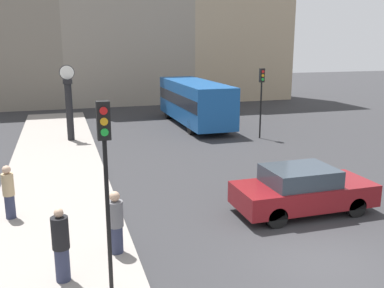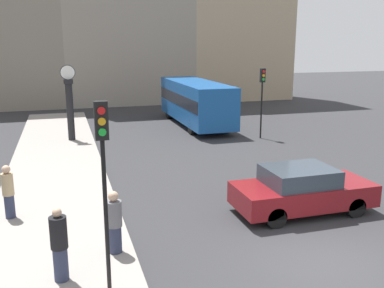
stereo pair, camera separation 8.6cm
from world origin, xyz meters
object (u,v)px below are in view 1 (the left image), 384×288
street_clock (69,105)px  traffic_light_near (105,160)px  bus_distant (194,100)px  pedestrian_tan_coat (9,192)px  sedan_car (302,190)px  traffic_light_far (261,89)px  pedestrian_black_jacket (61,245)px  pedestrian_grey_jacket (116,223)px

street_clock → traffic_light_near: bearing=-88.8°
bus_distant → pedestrian_tan_coat: bearing=-127.1°
sedan_car → pedestrian_tan_coat: bearing=167.6°
traffic_light_far → pedestrian_tan_coat: traffic_light_far is taller
pedestrian_black_jacket → traffic_light_far: bearing=48.8°
sedan_car → pedestrian_tan_coat: 9.05m
bus_distant → pedestrian_black_jacket: (-8.59, -17.41, -0.64)m
pedestrian_tan_coat → sedan_car: bearing=-12.4°
bus_distant → traffic_light_near: (-7.62, -18.21, 1.42)m
traffic_light_far → pedestrian_black_jacket: 16.69m
traffic_light_near → pedestrian_tan_coat: bearing=116.4°
sedan_car → traffic_light_far: (3.56, 10.31, 2.05)m
pedestrian_tan_coat → pedestrian_grey_jacket: size_ratio=1.01×
bus_distant → street_clock: size_ratio=2.25×
bus_distant → traffic_light_near: bearing=-112.7°
sedan_car → street_clock: 14.22m
sedan_car → pedestrian_tan_coat: pedestrian_tan_coat is taller
pedestrian_tan_coat → pedestrian_grey_jacket: (2.78, -3.14, -0.03)m
traffic_light_far → street_clock: (-10.30, 2.15, -0.77)m
bus_distant → pedestrian_black_jacket: 19.43m
pedestrian_tan_coat → pedestrian_grey_jacket: pedestrian_tan_coat is taller
bus_distant → pedestrian_grey_jacket: bearing=-113.9°
traffic_light_far → pedestrian_grey_jacket: bearing=-129.9°
sedan_car → traffic_light_far: traffic_light_far is taller
bus_distant → pedestrian_tan_coat: size_ratio=5.50×
pedestrian_grey_jacket → sedan_car: bearing=11.2°
pedestrian_tan_coat → bus_distant: bearing=52.9°
sedan_car → pedestrian_black_jacket: pedestrian_black_jacket is taller
traffic_light_far → pedestrian_grey_jacket: size_ratio=2.41×
traffic_light_far → pedestrian_tan_coat: 15.07m
pedestrian_tan_coat → traffic_light_far: bearing=34.0°
pedestrian_black_jacket → street_clock: bearing=87.5°
traffic_light_near → pedestrian_grey_jacket: (0.34, 1.76, -2.11)m
traffic_light_near → pedestrian_black_jacket: traffic_light_near is taller
traffic_light_far → pedestrian_black_jacket: size_ratio=2.28×
sedan_car → street_clock: street_clock is taller
street_clock → pedestrian_tan_coat: (-2.10, -10.52, -1.08)m
traffic_light_near → pedestrian_grey_jacket: traffic_light_near is taller
street_clock → pedestrian_black_jacket: size_ratio=2.35×
bus_distant → pedestrian_grey_jacket: 18.00m
sedan_car → pedestrian_black_jacket: (-7.37, -2.16, 0.22)m
traffic_light_near → pedestrian_tan_coat: traffic_light_near is taller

